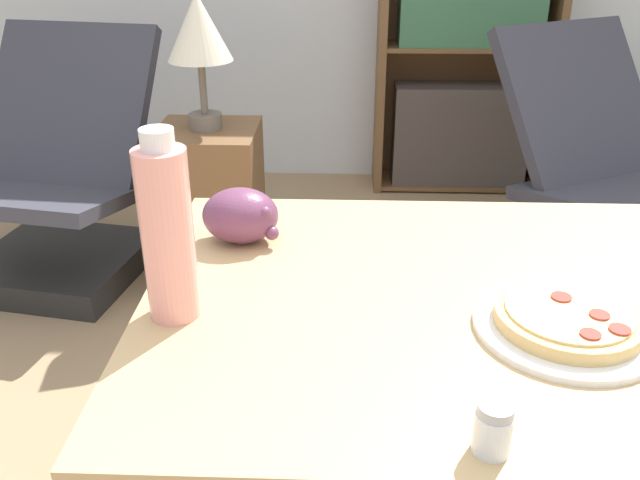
{
  "coord_description": "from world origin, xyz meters",
  "views": [
    {
      "loc": [
        -0.16,
        -0.77,
        1.26
      ],
      "look_at": [
        -0.19,
        0.16,
        0.81
      ],
      "focal_mm": 38.0,
      "sensor_mm": 36.0,
      "label": 1
    }
  ],
  "objects_px": {
    "lounge_chair_near": "(58,202)",
    "bookshelf": "(466,59)",
    "side_table": "(212,210)",
    "table_lamp": "(199,34)",
    "pizza_on_plate": "(567,321)",
    "drink_bottle": "(167,233)",
    "salt_shaker": "(492,428)",
    "grape_bunch": "(241,215)",
    "lounge_chair_far": "(598,197)"
  },
  "relations": [
    {
      "from": "pizza_on_plate",
      "to": "salt_shaker",
      "type": "relative_size",
      "value": 4.08
    },
    {
      "from": "pizza_on_plate",
      "to": "side_table",
      "type": "distance_m",
      "value": 1.67
    },
    {
      "from": "drink_bottle",
      "to": "lounge_chair_near",
      "type": "height_order",
      "value": "drink_bottle"
    },
    {
      "from": "lounge_chair_near",
      "to": "side_table",
      "type": "distance_m",
      "value": 0.6
    },
    {
      "from": "drink_bottle",
      "to": "bookshelf",
      "type": "xyz_separation_m",
      "value": [
        0.8,
        2.42,
        -0.25
      ]
    },
    {
      "from": "pizza_on_plate",
      "to": "lounge_chair_near",
      "type": "xyz_separation_m",
      "value": [
        -1.36,
        1.49,
        -0.48
      ]
    },
    {
      "from": "lounge_chair_near",
      "to": "pizza_on_plate",
      "type": "bearing_deg",
      "value": -37.57
    },
    {
      "from": "salt_shaker",
      "to": "side_table",
      "type": "xyz_separation_m",
      "value": [
        -0.62,
        1.64,
        -0.48
      ]
    },
    {
      "from": "salt_shaker",
      "to": "table_lamp",
      "type": "relative_size",
      "value": 0.14
    },
    {
      "from": "lounge_chair_far",
      "to": "bookshelf",
      "type": "bearing_deg",
      "value": 87.05
    },
    {
      "from": "salt_shaker",
      "to": "pizza_on_plate",
      "type": "bearing_deg",
      "value": 57.74
    },
    {
      "from": "drink_bottle",
      "to": "side_table",
      "type": "xyz_separation_m",
      "value": [
        -0.23,
        1.38,
        -0.58
      ]
    },
    {
      "from": "drink_bottle",
      "to": "table_lamp",
      "type": "height_order",
      "value": "table_lamp"
    },
    {
      "from": "grape_bunch",
      "to": "table_lamp",
      "type": "bearing_deg",
      "value": 104.25
    },
    {
      "from": "table_lamp",
      "to": "lounge_chair_far",
      "type": "bearing_deg",
      "value": 8.16
    },
    {
      "from": "grape_bunch",
      "to": "lounge_chair_far",
      "type": "distance_m",
      "value": 1.83
    },
    {
      "from": "grape_bunch",
      "to": "lounge_chair_near",
      "type": "xyz_separation_m",
      "value": [
        -0.88,
        1.23,
        -0.51
      ]
    },
    {
      "from": "side_table",
      "to": "table_lamp",
      "type": "distance_m",
      "value": 0.61
    },
    {
      "from": "lounge_chair_far",
      "to": "bookshelf",
      "type": "xyz_separation_m",
      "value": [
        -0.4,
        0.84,
        0.34
      ]
    },
    {
      "from": "side_table",
      "to": "table_lamp",
      "type": "height_order",
      "value": "table_lamp"
    },
    {
      "from": "lounge_chair_near",
      "to": "bookshelf",
      "type": "xyz_separation_m",
      "value": [
        1.62,
        0.96,
        0.34
      ]
    },
    {
      "from": "lounge_chair_near",
      "to": "drink_bottle",
      "type": "bearing_deg",
      "value": -50.72
    },
    {
      "from": "drink_bottle",
      "to": "grape_bunch",
      "type": "bearing_deg",
      "value": 75.41
    },
    {
      "from": "lounge_chair_far",
      "to": "pizza_on_plate",
      "type": "bearing_deg",
      "value": -140.69
    },
    {
      "from": "salt_shaker",
      "to": "lounge_chair_far",
      "type": "xyz_separation_m",
      "value": [
        0.8,
        1.84,
        -0.49
      ]
    },
    {
      "from": "bookshelf",
      "to": "table_lamp",
      "type": "distance_m",
      "value": 1.49
    },
    {
      "from": "lounge_chair_near",
      "to": "bookshelf",
      "type": "bearing_deg",
      "value": 40.66
    },
    {
      "from": "table_lamp",
      "to": "salt_shaker",
      "type": "bearing_deg",
      "value": -69.21
    },
    {
      "from": "pizza_on_plate",
      "to": "bookshelf",
      "type": "bearing_deg",
      "value": 83.97
    },
    {
      "from": "bookshelf",
      "to": "table_lamp",
      "type": "height_order",
      "value": "bookshelf"
    },
    {
      "from": "bookshelf",
      "to": "drink_bottle",
      "type": "bearing_deg",
      "value": -108.2
    },
    {
      "from": "drink_bottle",
      "to": "lounge_chair_near",
      "type": "bearing_deg",
      "value": 119.28
    },
    {
      "from": "grape_bunch",
      "to": "side_table",
      "type": "relative_size",
      "value": 0.22
    },
    {
      "from": "salt_shaker",
      "to": "lounge_chair_far",
      "type": "distance_m",
      "value": 2.07
    },
    {
      "from": "lounge_chair_near",
      "to": "lounge_chair_far",
      "type": "distance_m",
      "value": 2.02
    },
    {
      "from": "lounge_chair_far",
      "to": "side_table",
      "type": "distance_m",
      "value": 1.44
    },
    {
      "from": "grape_bunch",
      "to": "drink_bottle",
      "type": "height_order",
      "value": "drink_bottle"
    },
    {
      "from": "side_table",
      "to": "table_lamp",
      "type": "relative_size",
      "value": 1.37
    },
    {
      "from": "lounge_chair_near",
      "to": "table_lamp",
      "type": "relative_size",
      "value": 2.02
    },
    {
      "from": "pizza_on_plate",
      "to": "table_lamp",
      "type": "relative_size",
      "value": 0.57
    },
    {
      "from": "lounge_chair_near",
      "to": "table_lamp",
      "type": "bearing_deg",
      "value": 2.07
    },
    {
      "from": "lounge_chair_near",
      "to": "side_table",
      "type": "relative_size",
      "value": 1.47
    },
    {
      "from": "pizza_on_plate",
      "to": "drink_bottle",
      "type": "xyz_separation_m",
      "value": [
        -0.54,
        0.02,
        0.11
      ]
    },
    {
      "from": "lounge_chair_near",
      "to": "side_table",
      "type": "xyz_separation_m",
      "value": [
        0.59,
        -0.08,
        0.01
      ]
    },
    {
      "from": "salt_shaker",
      "to": "lounge_chair_near",
      "type": "xyz_separation_m",
      "value": [
        -1.21,
        1.72,
        -0.49
      ]
    },
    {
      "from": "bookshelf",
      "to": "table_lamp",
      "type": "bearing_deg",
      "value": -134.57
    },
    {
      "from": "grape_bunch",
      "to": "lounge_chair_far",
      "type": "bearing_deg",
      "value": 49.94
    },
    {
      "from": "pizza_on_plate",
      "to": "salt_shaker",
      "type": "xyz_separation_m",
      "value": [
        -0.15,
        -0.23,
        0.02
      ]
    },
    {
      "from": "lounge_chair_near",
      "to": "salt_shaker",
      "type": "bearing_deg",
      "value": -44.79
    },
    {
      "from": "pizza_on_plate",
      "to": "lounge_chair_near",
      "type": "bearing_deg",
      "value": 132.43
    }
  ]
}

